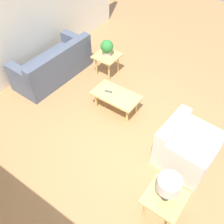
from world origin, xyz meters
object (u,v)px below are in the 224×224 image
object	(u,v)px
table_lamp	(169,186)
sofa	(54,66)
armchair	(185,148)
side_table_plant	(107,58)
side_table_lamp	(164,200)
coffee_table	(116,97)
potted_plant	(107,47)

from	to	relation	value
table_lamp	sofa	bearing A→B (deg)	-22.39
armchair	side_table_plant	size ratio (longest dim) A/B	1.70
sofa	side_table_lamp	size ratio (longest dim) A/B	3.47
armchair	coffee_table	xyz separation A→B (m)	(1.64, -0.34, 0.03)
side_table_plant	side_table_lamp	world-z (taller)	same
armchair	side_table_lamp	distance (m)	1.10
sofa	side_table_plant	distance (m)	1.23
side_table_plant	table_lamp	xyz separation A→B (m)	(-2.66, 2.29, 0.40)
side_table_lamp	table_lamp	xyz separation A→B (m)	(0.00, 0.00, 0.40)
side_table_plant	potted_plant	xyz separation A→B (m)	(0.00, -0.00, 0.28)
potted_plant	table_lamp	size ratio (longest dim) A/B	0.82
coffee_table	side_table_lamp	bearing A→B (deg)	141.81
armchair	potted_plant	size ratio (longest dim) A/B	2.46
armchair	table_lamp	distance (m)	1.21
coffee_table	sofa	bearing A→B (deg)	-1.80
sofa	side_table_lamp	bearing A→B (deg)	69.00
side_table_plant	potted_plant	distance (m)	0.28
sofa	potted_plant	distance (m)	1.29
potted_plant	coffee_table	bearing A→B (deg)	134.58
sofa	coffee_table	xyz separation A→B (m)	(-1.77, 0.06, 0.04)
coffee_table	side_table_lamp	xyz separation A→B (m)	(-1.80, 1.42, 0.09)
sofa	table_lamp	bearing A→B (deg)	69.00
potted_plant	table_lamp	bearing A→B (deg)	139.29
coffee_table	side_table_lamp	distance (m)	2.30
coffee_table	potted_plant	size ratio (longest dim) A/B	2.54
potted_plant	side_table_plant	bearing A→B (deg)	90.00
side_table_lamp	table_lamp	distance (m)	0.40
sofa	coffee_table	world-z (taller)	sofa
sofa	armchair	size ratio (longest dim) A/B	2.04
side_table_lamp	coffee_table	bearing A→B (deg)	-38.19
armchair	coffee_table	bearing A→B (deg)	82.02
side_table_lamp	armchair	bearing A→B (deg)	-81.60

